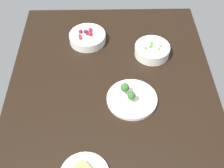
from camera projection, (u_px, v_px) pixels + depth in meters
dining_table at (112, 90)px, 131.15cm from camera, size 115.03×90.59×4.00cm
bowl_berries at (87, 37)px, 147.84cm from camera, size 18.06×18.06×6.32cm
plate_broccoli at (132, 98)px, 123.83cm from camera, size 21.10×21.10×7.38cm
bowl_peas at (152, 50)px, 141.25cm from camera, size 16.67×16.67×6.20cm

